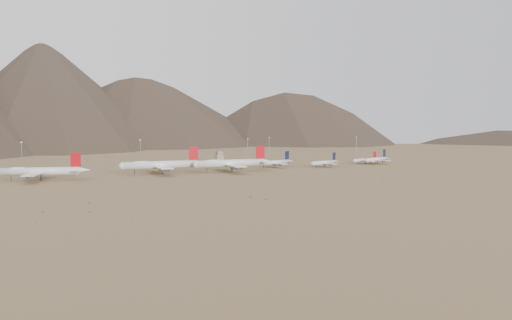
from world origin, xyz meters
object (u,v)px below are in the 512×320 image
widebody_west (40,171)px  widebody_east (231,163)px  widebody_centre (161,165)px  narrowbody_a (275,162)px  narrowbody_b (325,163)px  control_tower (219,157)px

widebody_west → widebody_east: widebody_east is taller
widebody_centre → widebody_east: (59.61, -10.68, -0.03)m
widebody_centre → widebody_east: widebody_centre is taller
widebody_west → widebody_centre: 94.98m
widebody_west → narrowbody_a: size_ratio=1.48×
widebody_centre → narrowbody_b: bearing=-1.0°
widebody_centre → narrowbody_b: 159.85m
narrowbody_b → control_tower: narrowbody_b is taller
widebody_centre → narrowbody_a: widebody_centre is taller
widebody_east → widebody_centre: bearing=172.3°
widebody_west → widebody_east: 154.37m
widebody_centre → narrowbody_a: (114.00, 8.68, -2.80)m
control_tower → widebody_centre: bearing=-135.1°
widebody_east → narrowbody_b: (99.94, 1.47, -3.26)m
widebody_east → narrowbody_a: widebody_east is taller
widebody_east → widebody_west: bearing=-178.9°
widebody_east → narrowbody_b: size_ratio=1.88×
widebody_east → narrowbody_a: 57.79m
narrowbody_a → narrowbody_b: bearing=-35.7°
widebody_centre → narrowbody_b: size_ratio=1.89×
widebody_west → narrowbody_a: (208.71, 15.74, -2.11)m
narrowbody_b → widebody_west: bearing=161.5°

